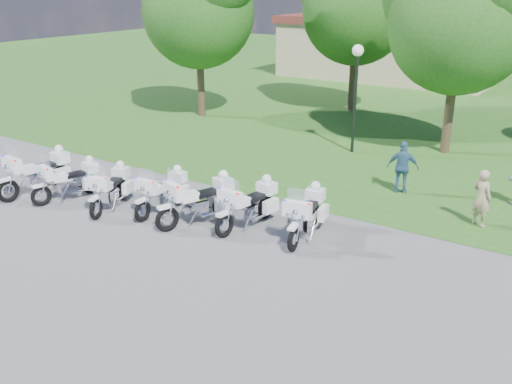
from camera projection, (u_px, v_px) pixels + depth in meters
The scene contains 16 objects.
ground at pixel (220, 236), 15.28m from camera, with size 100.00×100.00×0.00m, color #5B5B60.
grass_lawn at pixel (473, 87), 36.38m from camera, with size 100.00×48.00×0.01m, color #2B581B.
motorcycle_0 at pixel (39, 171), 18.10m from camera, with size 1.00×2.58×1.73m.
motorcycle_1 at pixel (70, 179), 17.66m from camera, with size 1.10×2.23×1.52m.
motorcycle_2 at pixel (111, 187), 16.96m from camera, with size 1.22×2.18×1.52m.
motorcycle_3 at pixel (163, 191), 16.70m from camera, with size 0.78×2.24×1.51m.
motorcycle_4 at pixel (200, 199), 15.88m from camera, with size 1.37×2.42×1.70m.
motorcycle_5 at pixel (249, 203), 15.65m from camera, with size 0.97×2.39×1.61m.
motorcycle_6 at pixel (306, 213), 15.03m from camera, with size 1.04×2.36×1.60m.
lamp_post at pixel (357, 72), 21.58m from camera, with size 0.44×0.44×4.17m.
tree_0 at pixel (198, 1), 26.86m from camera, with size 6.24×5.32×8.32m.
tree_1 at pixel (357, 0), 27.92m from camera, with size 6.25×5.34×8.34m.
tree_2 at pixel (460, 9), 20.81m from camera, with size 6.16×5.26×8.21m.
building_west at pixel (392, 47), 39.54m from camera, with size 14.56×8.32×4.10m.
bystander_a at pixel (482, 198), 15.62m from camera, with size 0.59×0.39×1.63m, color tan.
bystander_c at pixel (403, 168), 18.07m from camera, with size 0.99×0.41×1.69m, color #376385.
Camera 1 is at (8.47, -11.07, 6.44)m, focal length 40.00 mm.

